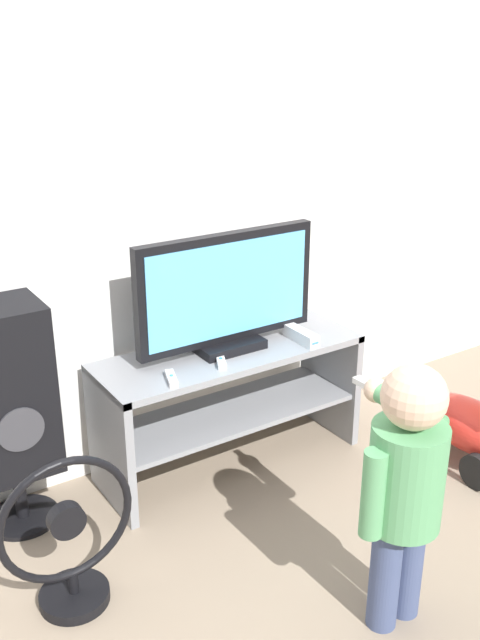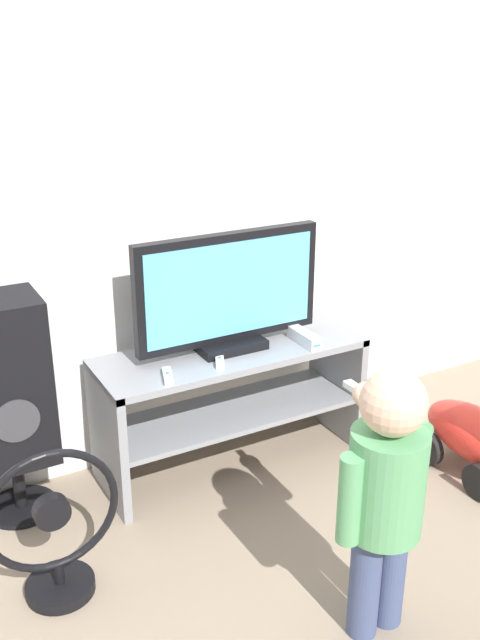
# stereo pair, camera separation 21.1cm
# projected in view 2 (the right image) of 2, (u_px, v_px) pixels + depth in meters

# --- Properties ---
(ground_plane) EXTENTS (16.00, 16.00, 0.00)m
(ground_plane) POSITION_uv_depth(u_px,v_px,m) (254.00, 483.00, 3.14)
(ground_plane) COLOR gray
(wall_back) EXTENTS (10.00, 0.06, 2.60)m
(wall_back) POSITION_uv_depth(u_px,v_px,m) (198.00, 169.00, 3.06)
(wall_back) COLOR silver
(wall_back) RESTS_ON ground_plane
(tv_stand) EXTENTS (1.20, 0.42, 0.57)m
(tv_stand) POSITION_uv_depth(u_px,v_px,m) (231.00, 389.00, 3.17)
(tv_stand) COLOR gray
(tv_stand) RESTS_ON ground_plane
(television) EXTENTS (0.85, 0.20, 0.52)m
(television) POSITION_uv_depth(u_px,v_px,m) (228.00, 293.00, 3.02)
(television) COLOR black
(television) RESTS_ON tv_stand
(game_console) EXTENTS (0.05, 0.20, 0.05)m
(game_console) POSITION_uv_depth(u_px,v_px,m) (304.00, 337.00, 3.15)
(game_console) COLOR white
(game_console) RESTS_ON tv_stand
(remote_primary) EXTENTS (0.07, 0.13, 0.03)m
(remote_primary) POSITION_uv_depth(u_px,v_px,m) (168.00, 376.00, 2.83)
(remote_primary) COLOR white
(remote_primary) RESTS_ON tv_stand
(remote_secondary) EXTENTS (0.09, 0.13, 0.03)m
(remote_secondary) POSITION_uv_depth(u_px,v_px,m) (220.00, 360.00, 2.96)
(remote_secondary) COLOR white
(remote_secondary) RESTS_ON tv_stand
(child) EXTENTS (0.36, 0.52, 0.94)m
(child) POSITION_uv_depth(u_px,v_px,m) (384.00, 483.00, 2.19)
(child) COLOR #3F4C72
(child) RESTS_ON ground_plane
(speaker_tower) EXTENTS (0.32, 0.29, 0.93)m
(speaker_tower) POSITION_uv_depth(u_px,v_px,m) (6.00, 386.00, 2.76)
(speaker_tower) COLOR black
(speaker_tower) RESTS_ON ground_plane
(floor_fan) EXTENTS (0.47, 0.24, 0.57)m
(floor_fan) POSITION_uv_depth(u_px,v_px,m) (54.00, 532.00, 2.43)
(floor_fan) COLOR black
(floor_fan) RESTS_ON ground_plane
(ride_on_toy) EXTENTS (0.30, 0.56, 0.51)m
(ride_on_toy) POSITION_uv_depth(u_px,v_px,m) (478.00, 436.00, 3.14)
(ride_on_toy) COLOR red
(ride_on_toy) RESTS_ON ground_plane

